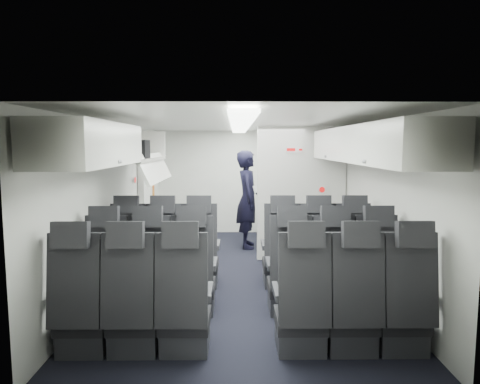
{
  "coord_description": "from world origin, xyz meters",
  "views": [
    {
      "loc": [
        -0.06,
        -5.98,
        1.85
      ],
      "look_at": [
        0.0,
        0.4,
        1.15
      ],
      "focal_mm": 32.0,
      "sensor_mm": 36.0,
      "label": 1
    }
  ],
  "objects_px": {
    "seat_row_mid": "(242,278)",
    "galley_unit": "(285,189)",
    "seat_row_front": "(241,257)",
    "flight_attendant": "(248,199)",
    "carry_on_bag": "(131,150)",
    "boarding_door": "(147,196)",
    "seat_row_rear": "(243,310)"
  },
  "relations": [
    {
      "from": "seat_row_mid",
      "to": "galley_unit",
      "type": "height_order",
      "value": "galley_unit"
    },
    {
      "from": "seat_row_front",
      "to": "seat_row_mid",
      "type": "relative_size",
      "value": 1.0
    },
    {
      "from": "seat_row_front",
      "to": "flight_attendant",
      "type": "distance_m",
      "value": 2.25
    },
    {
      "from": "seat_row_front",
      "to": "carry_on_bag",
      "type": "height_order",
      "value": "carry_on_bag"
    },
    {
      "from": "boarding_door",
      "to": "flight_attendant",
      "type": "distance_m",
      "value": 1.8
    },
    {
      "from": "seat_row_mid",
      "to": "boarding_door",
      "type": "bearing_deg",
      "value": 118.77
    },
    {
      "from": "seat_row_rear",
      "to": "seat_row_mid",
      "type": "bearing_deg",
      "value": 90.0
    },
    {
      "from": "seat_row_mid",
      "to": "boarding_door",
      "type": "relative_size",
      "value": 1.79
    },
    {
      "from": "seat_row_rear",
      "to": "boarding_door",
      "type": "relative_size",
      "value": 1.79
    },
    {
      "from": "flight_attendant",
      "to": "carry_on_bag",
      "type": "height_order",
      "value": "carry_on_bag"
    },
    {
      "from": "flight_attendant",
      "to": "galley_unit",
      "type": "bearing_deg",
      "value": -37.51
    },
    {
      "from": "seat_row_rear",
      "to": "boarding_door",
      "type": "height_order",
      "value": "boarding_door"
    },
    {
      "from": "seat_row_front",
      "to": "boarding_door",
      "type": "relative_size",
      "value": 1.79
    },
    {
      "from": "seat_row_rear",
      "to": "flight_attendant",
      "type": "xyz_separation_m",
      "value": [
        0.15,
        3.99,
        0.47
      ]
    },
    {
      "from": "seat_row_front",
      "to": "flight_attendant",
      "type": "bearing_deg",
      "value": 86.04
    },
    {
      "from": "seat_row_rear",
      "to": "carry_on_bag",
      "type": "distance_m",
      "value": 2.68
    },
    {
      "from": "seat_row_front",
      "to": "boarding_door",
      "type": "bearing_deg",
      "value": 128.16
    },
    {
      "from": "carry_on_bag",
      "to": "seat_row_front",
      "type": "bearing_deg",
      "value": -0.07
    },
    {
      "from": "boarding_door",
      "to": "flight_attendant",
      "type": "xyz_separation_m",
      "value": [
        1.79,
        0.11,
        -0.08
      ]
    },
    {
      "from": "galley_unit",
      "to": "boarding_door",
      "type": "bearing_deg",
      "value": -155.72
    },
    {
      "from": "seat_row_rear",
      "to": "galley_unit",
      "type": "bearing_deg",
      "value": 79.35
    },
    {
      "from": "seat_row_front",
      "to": "galley_unit",
      "type": "relative_size",
      "value": 1.75
    },
    {
      "from": "galley_unit",
      "to": "flight_attendant",
      "type": "height_order",
      "value": "galley_unit"
    },
    {
      "from": "carry_on_bag",
      "to": "galley_unit",
      "type": "bearing_deg",
      "value": 54.89
    },
    {
      "from": "galley_unit",
      "to": "boarding_door",
      "type": "xyz_separation_m",
      "value": [
        -2.59,
        -1.17,
        0.0
      ]
    },
    {
      "from": "boarding_door",
      "to": "seat_row_front",
      "type": "bearing_deg",
      "value": -51.84
    },
    {
      "from": "seat_row_rear",
      "to": "boarding_door",
      "type": "bearing_deg",
      "value": 112.87
    },
    {
      "from": "seat_row_front",
      "to": "seat_row_mid",
      "type": "xyz_separation_m",
      "value": [
        0.0,
        -0.9,
        0.0
      ]
    },
    {
      "from": "seat_row_rear",
      "to": "flight_attendant",
      "type": "distance_m",
      "value": 4.02
    },
    {
      "from": "seat_row_rear",
      "to": "galley_unit",
      "type": "height_order",
      "value": "galley_unit"
    },
    {
      "from": "carry_on_bag",
      "to": "seat_row_mid",
      "type": "bearing_deg",
      "value": -32.48
    },
    {
      "from": "seat_row_front",
      "to": "seat_row_mid",
      "type": "bearing_deg",
      "value": -90.0
    }
  ]
}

